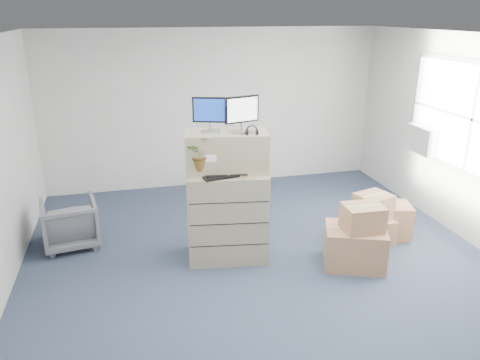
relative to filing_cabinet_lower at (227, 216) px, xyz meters
name	(u,v)px	position (x,y,z in m)	size (l,w,h in m)	color
ground	(270,279)	(0.38, -0.69, -0.59)	(7.00, 7.00, 0.00)	#242E42
wall_back	(214,109)	(0.38, 2.82, 0.81)	(6.00, 0.02, 2.80)	#BAB8B1
window	(475,120)	(3.33, -0.19, 1.11)	(0.07, 2.72, 1.52)	#949496
ac_unit	(423,139)	(3.25, 0.71, 0.61)	(0.24, 0.60, 0.40)	silver
filing_cabinet_lower	(227,216)	(0.00, 0.00, 0.00)	(1.00, 0.61, 1.17)	tan
filing_cabinet_upper	(226,152)	(0.01, 0.06, 0.84)	(1.00, 0.50, 0.50)	tan
monitor_left	(210,113)	(-0.18, 0.11, 1.33)	(0.42, 0.23, 0.42)	#99999E
monitor_right	(242,112)	(0.19, -0.01, 1.34)	(0.44, 0.23, 0.44)	#99999E
headphones	(252,131)	(0.28, -0.13, 1.13)	(0.14, 0.14, 0.02)	black
keyboard	(225,175)	(-0.05, -0.12, 0.60)	(0.58, 0.24, 0.03)	black
mouse	(257,172)	(0.35, -0.14, 0.60)	(0.10, 0.06, 0.04)	silver
water_bottle	(235,159)	(0.11, 0.03, 0.75)	(0.09, 0.09, 0.32)	gray
phone_dock	(225,168)	(-0.02, 0.01, 0.64)	(0.08, 0.07, 0.16)	silver
external_drive	(250,166)	(0.32, 0.09, 0.62)	(0.21, 0.16, 0.06)	black
tissue_box	(256,161)	(0.38, 0.03, 0.70)	(0.27, 0.13, 0.10)	#3C92CE
potted_plant	(200,157)	(-0.33, -0.05, 0.82)	(0.47, 0.50, 0.42)	#B1CBA4
office_chair	(70,221)	(-2.02, 0.82, -0.22)	(0.70, 0.66, 0.72)	#57565B
cardboard_boxes	(369,229)	(1.86, -0.31, -0.27)	(1.64, 1.35, 0.84)	#906745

